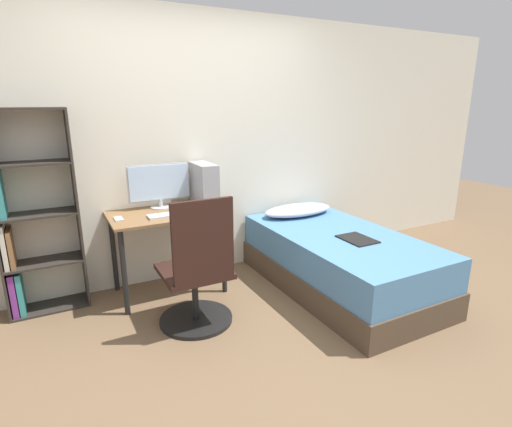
{
  "coord_description": "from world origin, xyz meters",
  "views": [
    {
      "loc": [
        -1.26,
        -2.16,
        1.68
      ],
      "look_at": [
        0.29,
        0.78,
        0.75
      ],
      "focal_mm": 28.0,
      "sensor_mm": 36.0,
      "label": 1
    }
  ],
  "objects_px": {
    "bed": "(339,261)",
    "keyboard": "(171,215)",
    "monitor": "(159,184)",
    "bookshelf": "(24,221)",
    "office_chair": "(197,280)",
    "pc_tower": "(203,185)"
  },
  "relations": [
    {
      "from": "bed",
      "to": "keyboard",
      "type": "height_order",
      "value": "keyboard"
    },
    {
      "from": "bed",
      "to": "monitor",
      "type": "distance_m",
      "value": 1.79
    },
    {
      "from": "bookshelf",
      "to": "monitor",
      "type": "distance_m",
      "value": 1.11
    },
    {
      "from": "office_chair",
      "to": "pc_tower",
      "type": "relative_size",
      "value": 2.61
    },
    {
      "from": "bed",
      "to": "pc_tower",
      "type": "relative_size",
      "value": 4.81
    },
    {
      "from": "bookshelf",
      "to": "bed",
      "type": "relative_size",
      "value": 0.85
    },
    {
      "from": "monitor",
      "to": "keyboard",
      "type": "xyz_separation_m",
      "value": [
        0.0,
        -0.31,
        -0.2
      ]
    },
    {
      "from": "office_chair",
      "to": "keyboard",
      "type": "height_order",
      "value": "office_chair"
    },
    {
      "from": "monitor",
      "to": "pc_tower",
      "type": "relative_size",
      "value": 1.4
    },
    {
      "from": "keyboard",
      "to": "pc_tower",
      "type": "bearing_deg",
      "value": 27.98
    },
    {
      "from": "bed",
      "to": "monitor",
      "type": "relative_size",
      "value": 3.44
    },
    {
      "from": "monitor",
      "to": "keyboard",
      "type": "height_order",
      "value": "monitor"
    },
    {
      "from": "bookshelf",
      "to": "pc_tower",
      "type": "height_order",
      "value": "bookshelf"
    },
    {
      "from": "office_chair",
      "to": "monitor",
      "type": "relative_size",
      "value": 1.86
    },
    {
      "from": "bookshelf",
      "to": "pc_tower",
      "type": "xyz_separation_m",
      "value": [
        1.47,
        -0.08,
        0.16
      ]
    },
    {
      "from": "office_chair",
      "to": "monitor",
      "type": "bearing_deg",
      "value": 91.41
    },
    {
      "from": "office_chair",
      "to": "bed",
      "type": "height_order",
      "value": "office_chair"
    },
    {
      "from": "office_chair",
      "to": "bed",
      "type": "distance_m",
      "value": 1.39
    },
    {
      "from": "bookshelf",
      "to": "bed",
      "type": "height_order",
      "value": "bookshelf"
    },
    {
      "from": "bed",
      "to": "pc_tower",
      "type": "xyz_separation_m",
      "value": [
        -1.03,
        0.74,
        0.69
      ]
    },
    {
      "from": "bookshelf",
      "to": "keyboard",
      "type": "bearing_deg",
      "value": -14.59
    },
    {
      "from": "bookshelf",
      "to": "office_chair",
      "type": "bearing_deg",
      "value": -37.32
    }
  ]
}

